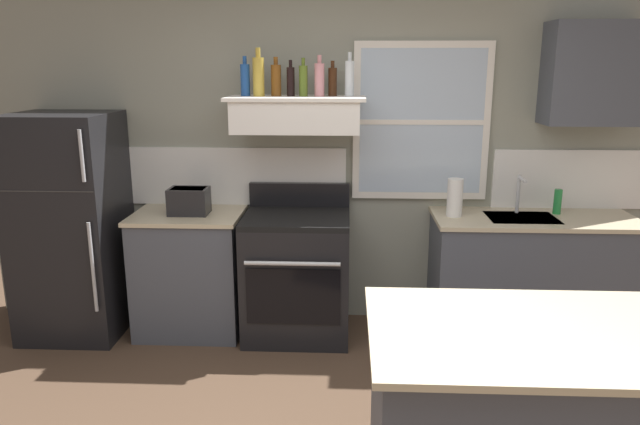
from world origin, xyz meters
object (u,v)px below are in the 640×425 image
bottle_olive_oil_square (303,80)px  bottle_clear_tall (349,78)px  toaster (189,201)px  bottle_champagne_gold_foil (258,76)px  refrigerator (71,226)px  bottle_balsamic_dark (291,81)px  bottle_amber_wine (276,80)px  bottle_brown_stout (333,81)px  bottle_rose_pink (319,79)px  dish_soap_bottle (558,202)px  paper_towel_roll (455,198)px  bottle_blue_liqueur (245,79)px  stove_range (297,274)px

bottle_olive_oil_square → bottle_clear_tall: bearing=6.0°
toaster → bottle_champagne_gold_foil: bottle_champagne_gold_foil is taller
bottle_champagne_gold_foil → refrigerator: bearing=-175.5°
bottle_balsamic_dark → bottle_olive_oil_square: size_ratio=0.95×
bottle_amber_wine → bottle_brown_stout: (0.40, 0.03, -0.01)m
toaster → bottle_champagne_gold_foil: (0.51, 0.08, 0.87)m
bottle_rose_pink → dish_soap_bottle: bearing=1.1°
bottle_olive_oil_square → bottle_rose_pink: bearing=1.4°
refrigerator → toaster: bearing=2.0°
refrigerator → toaster: (0.87, 0.03, 0.19)m
bottle_brown_stout → paper_towel_roll: 1.19m
refrigerator → paper_towel_roll: refrigerator is taller
toaster → bottle_olive_oil_square: (0.82, 0.09, 0.85)m
refrigerator → bottle_champagne_gold_foil: bearing=4.5°
bottle_blue_liqueur → paper_towel_roll: size_ratio=1.01×
bottle_amber_wine → bottle_clear_tall: 0.51m
bottle_blue_liqueur → toaster: bearing=-165.5°
bottle_brown_stout → bottle_rose_pink: bearing=-151.4°
stove_range → dish_soap_bottle: bearing=4.2°
stove_range → dish_soap_bottle: 1.96m
bottle_blue_liqueur → refrigerator: bearing=-173.9°
bottle_olive_oil_square → bottle_brown_stout: (0.21, 0.05, -0.01)m
bottle_rose_pink → toaster: bearing=-174.1°
refrigerator → bottle_balsamic_dark: size_ratio=6.62×
bottle_blue_liqueur → bottle_champagne_gold_foil: bottle_champagne_gold_foil is taller
toaster → bottle_amber_wine: bearing=11.0°
refrigerator → stove_range: size_ratio=1.50×
bottle_champagne_gold_foil → bottle_brown_stout: (0.52, 0.07, -0.04)m
paper_towel_roll → bottle_brown_stout: bearing=172.2°
bottle_amber_wine → bottle_clear_tall: bottle_clear_tall is taller
refrigerator → stove_range: 1.69m
bottle_blue_liqueur → dish_soap_bottle: bottle_blue_liqueur is taller
stove_range → bottle_brown_stout: size_ratio=4.52×
toaster → dish_soap_bottle: 2.66m
bottle_amber_wine → bottle_brown_stout: bottle_amber_wine is taller
bottle_rose_pink → bottle_brown_stout: bearing=28.6°
bottle_brown_stout → dish_soap_bottle: bearing=-0.7°
stove_range → bottle_brown_stout: 1.41m
toaster → bottle_amber_wine: size_ratio=1.11×
bottle_amber_wine → paper_towel_roll: bearing=-4.2°
bottle_clear_tall → bottle_balsamic_dark: bearing=-177.4°
stove_range → paper_towel_roll: size_ratio=4.04×
refrigerator → bottle_balsamic_dark: bottle_balsamic_dark is taller
stove_range → bottle_champagne_gold_foil: (-0.26, 0.09, 1.42)m
bottle_champagne_gold_foil → bottle_balsamic_dark: bottle_champagne_gold_foil is taller
stove_range → dish_soap_bottle: (1.88, 0.14, 0.54)m
stove_range → bottle_blue_liqueur: (-0.36, 0.12, 1.39)m
refrigerator → bottle_rose_pink: bearing=4.1°
bottle_olive_oil_square → refrigerator: bearing=-175.8°
bottle_rose_pink → bottle_clear_tall: size_ratio=0.93×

